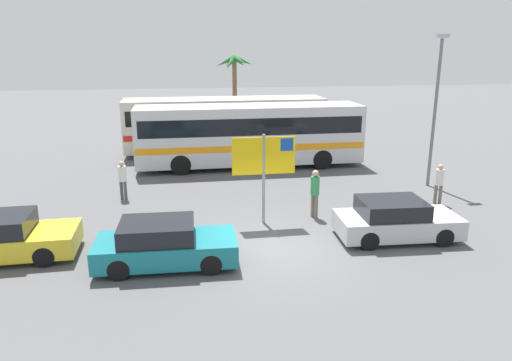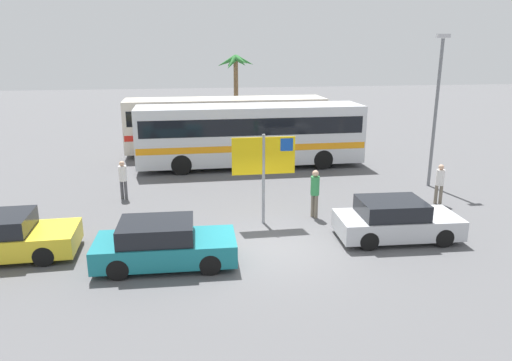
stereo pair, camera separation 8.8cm
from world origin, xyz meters
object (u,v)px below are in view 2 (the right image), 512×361
object	(u,v)px
car_silver	(395,220)
pedestrian_near_sign	(123,177)
bus_front_coach	(250,132)
pedestrian_by_bus	(440,181)
bus_rear_coach	(226,122)
car_yellow	(0,237)
ferry_sign	(265,159)
pedestrian_crossing_lot	(315,190)
car_teal	(163,244)

from	to	relation	value
car_silver	pedestrian_near_sign	world-z (taller)	pedestrian_near_sign
bus_front_coach	car_silver	size ratio (longest dim) A/B	2.89
bus_front_coach	pedestrian_by_bus	xyz separation A→B (m)	(6.48, -7.38, -0.84)
bus_rear_coach	car_yellow	size ratio (longest dim) A/B	2.71
bus_front_coach	pedestrian_near_sign	size ratio (longest dim) A/B	7.16
bus_rear_coach	ferry_sign	xyz separation A→B (m)	(0.17, -11.99, 0.54)
pedestrian_crossing_lot	pedestrian_by_bus	size ratio (longest dim) A/B	1.11
car_silver	bus_rear_coach	bearing A→B (deg)	109.28
ferry_sign	pedestrian_by_bus	xyz separation A→B (m)	(7.20, 0.99, -1.38)
bus_front_coach	car_teal	distance (m)	12.06
bus_rear_coach	ferry_sign	size ratio (longest dim) A/B	3.61
car_silver	pedestrian_crossing_lot	xyz separation A→B (m)	(-2.04, 2.37, 0.43)
pedestrian_by_bus	car_teal	bearing A→B (deg)	136.79
bus_rear_coach	car_teal	world-z (taller)	bus_rear_coach
ferry_sign	car_yellow	size ratio (longest dim) A/B	0.75
bus_rear_coach	ferry_sign	bearing A→B (deg)	-89.16
pedestrian_crossing_lot	pedestrian_by_bus	bearing A→B (deg)	-21.82
ferry_sign	car_yellow	distance (m)	8.56
bus_rear_coach	car_silver	world-z (taller)	bus_rear_coach
pedestrian_near_sign	pedestrian_by_bus	bearing A→B (deg)	-76.38
pedestrian_near_sign	car_silver	bearing A→B (deg)	-96.42
car_silver	pedestrian_crossing_lot	world-z (taller)	pedestrian_crossing_lot
car_yellow	ferry_sign	bearing A→B (deg)	10.25
ferry_sign	pedestrian_by_bus	distance (m)	7.40
car_teal	pedestrian_near_sign	world-z (taller)	pedestrian_near_sign
pedestrian_near_sign	pedestrian_by_bus	world-z (taller)	pedestrian_by_bus
bus_front_coach	car_teal	xyz separation A→B (m)	(-4.17, -11.25, -1.15)
bus_front_coach	pedestrian_near_sign	bearing A→B (deg)	-141.34
bus_front_coach	ferry_sign	world-z (taller)	ferry_sign
car_silver	pedestrian_by_bus	xyz separation A→B (m)	(3.26, 3.10, 0.31)
car_silver	pedestrian_near_sign	xyz separation A→B (m)	(-9.17, 5.71, 0.31)
bus_rear_coach	car_teal	bearing A→B (deg)	-102.42
car_yellow	car_teal	distance (m)	4.94
car_silver	bus_front_coach	bearing A→B (deg)	110.11
car_silver	car_yellow	bearing A→B (deg)	-179.24
car_teal	pedestrian_near_sign	distance (m)	6.74
bus_rear_coach	car_silver	size ratio (longest dim) A/B	2.89
ferry_sign	car_silver	size ratio (longest dim) A/B	0.80
pedestrian_crossing_lot	car_silver	bearing A→B (deg)	-78.89
car_silver	car_teal	world-z (taller)	same
bus_rear_coach	bus_front_coach	bearing A→B (deg)	-76.16
car_silver	car_teal	distance (m)	7.43
bus_front_coach	car_teal	bearing A→B (deg)	-110.33
car_teal	pedestrian_crossing_lot	bearing A→B (deg)	32.59
car_yellow	pedestrian_by_bus	distance (m)	15.65
car_yellow	pedestrian_crossing_lot	bearing A→B (deg)	9.67
ferry_sign	car_teal	size ratio (longest dim) A/B	0.79
bus_front_coach	car_yellow	xyz separation A→B (m)	(-8.95, -9.99, -1.15)
bus_front_coach	car_silver	xyz separation A→B (m)	(3.22, -10.47, -1.15)
pedestrian_near_sign	pedestrian_crossing_lot	distance (m)	7.87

